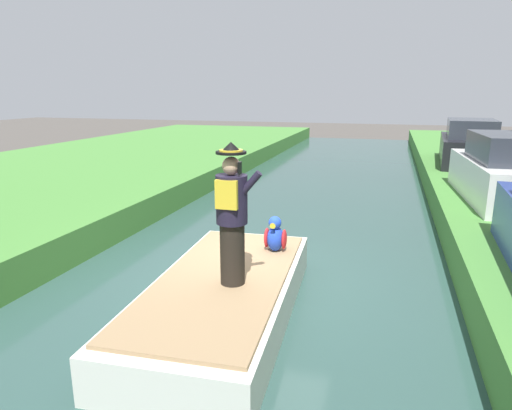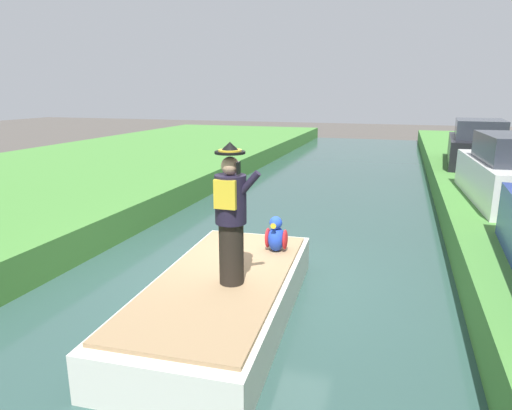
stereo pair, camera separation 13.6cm
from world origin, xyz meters
TOP-DOWN VIEW (x-y plane):
  - ground_plane at (0.00, 0.00)m, footprint 80.00×80.00m
  - canal_water at (0.00, 0.00)m, footprint 6.41×48.00m
  - boat at (0.00, -1.23)m, footprint 2.04×4.30m
  - person_pirate at (0.20, -1.37)m, footprint 0.61×0.42m
  - parrot_plush at (0.43, -0.02)m, footprint 0.36×0.34m
  - parked_car_dark at (4.61, 10.02)m, footprint 1.99×4.11m

SIDE VIEW (x-z plane):
  - ground_plane at x=0.00m, z-range 0.00..0.00m
  - canal_water at x=0.00m, z-range 0.00..0.10m
  - boat at x=0.00m, z-range 0.10..0.71m
  - parrot_plush at x=0.43m, z-range 0.67..1.24m
  - parked_car_dark at x=4.61m, z-range 0.64..2.14m
  - person_pirate at x=0.20m, z-range 0.71..2.56m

